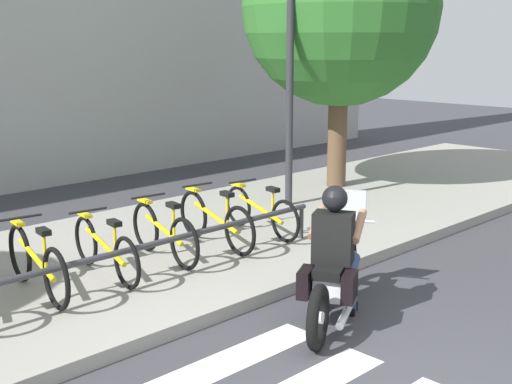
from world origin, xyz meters
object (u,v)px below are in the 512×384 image
(bicycle_6, at_px, (215,220))
(tree_near_rack, at_px, (341,8))
(bicycle_3, at_px, (37,263))
(bicycle_4, at_px, (105,248))
(street_lamp, at_px, (290,59))
(bicycle_5, at_px, (164,233))
(bike_rack, at_px, (99,260))
(rider, at_px, (335,243))
(motorcycle, at_px, (335,275))
(bicycle_7, at_px, (261,211))

(bicycle_6, xyz_separation_m, tree_near_rack, (4.18, 1.31, 2.90))
(bicycle_3, bearing_deg, bicycle_4, 0.09)
(street_lamp, bearing_deg, tree_near_rack, 12.84)
(bicycle_3, relative_size, bicycle_5, 1.09)
(bicycle_5, relative_size, street_lamp, 0.38)
(bicycle_3, xyz_separation_m, bicycle_4, (0.85, 0.00, -0.03))
(bicycle_6, relative_size, bike_rack, 0.27)
(street_lamp, bearing_deg, rider, -131.20)
(bicycle_4, distance_m, street_lamp, 4.70)
(rider, height_order, street_lamp, street_lamp)
(bicycle_3, height_order, bicycle_6, bicycle_3)
(bicycle_4, bearing_deg, tree_near_rack, 12.59)
(bicycle_4, xyz_separation_m, tree_near_rack, (5.88, 1.31, 2.93))
(motorcycle, height_order, bicycle_6, motorcycle)
(bicycle_6, relative_size, tree_near_rack, 0.33)
(bicycle_4, bearing_deg, bicycle_3, -179.91)
(bicycle_3, xyz_separation_m, tree_near_rack, (6.73, 1.31, 2.90))
(motorcycle, relative_size, rider, 1.43)
(motorcycle, xyz_separation_m, bicycle_6, (0.44, 2.41, 0.05))
(rider, height_order, bicycle_7, rider)
(motorcycle, height_order, bicycle_4, motorcycle)
(bicycle_5, relative_size, bicycle_6, 0.92)
(bicycle_3, distance_m, bicycle_6, 2.55)
(bicycle_7, height_order, tree_near_rack, tree_near_rack)
(bike_rack, relative_size, street_lamp, 1.56)
(motorcycle, distance_m, bike_rack, 2.51)
(motorcycle, bearing_deg, street_lamp, 49.21)
(motorcycle, distance_m, bicycle_3, 3.20)
(bicycle_6, bearing_deg, motorcycle, -100.37)
(motorcycle, height_order, rider, rider)
(rider, xyz_separation_m, bicycle_5, (-0.34, 2.44, -0.32))
(bicycle_5, xyz_separation_m, bicycle_7, (1.70, 0.00, -0.02))
(bike_rack, bearing_deg, bicycle_5, 23.45)
(bicycle_5, bearing_deg, tree_near_rack, 14.65)
(bicycle_7, relative_size, bike_rack, 0.25)
(bicycle_7, xyz_separation_m, street_lamp, (1.57, 0.91, 2.07))
(bicycle_3, relative_size, bicycle_4, 1.03)
(bicycle_4, distance_m, bike_rack, 0.71)
(bicycle_7, bearing_deg, bike_rack, -169.43)
(bicycle_4, bearing_deg, bicycle_5, -0.10)
(bike_rack, bearing_deg, bicycle_4, 52.50)
(bicycle_3, bearing_deg, street_lamp, 10.41)
(bike_rack, bearing_deg, motorcycle, -47.66)
(bicycle_4, bearing_deg, motorcycle, -62.35)
(bicycle_3, relative_size, tree_near_rack, 0.33)
(bicycle_3, bearing_deg, bike_rack, -52.51)
(rider, distance_m, bicycle_4, 2.74)
(motorcycle, distance_m, rider, 0.38)
(bicycle_5, bearing_deg, bicycle_4, 179.90)
(bicycle_6, xyz_separation_m, bicycle_7, (0.85, 0.00, -0.03))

